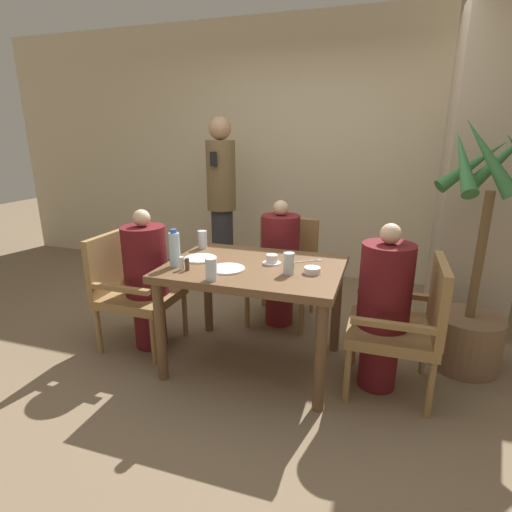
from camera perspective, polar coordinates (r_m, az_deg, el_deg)
name	(u,v)px	position (r m, az deg, el deg)	size (l,w,h in m)	color
ground_plane	(254,363)	(3.00, -0.26, -14.97)	(16.00, 16.00, 0.00)	#7A664C
wall_back	(314,153)	(4.60, 8.25, 14.41)	(8.00, 0.06, 2.80)	beige
pillar_stone	(484,167)	(3.64, 29.80, 11.03)	(0.56, 0.56, 2.70)	tan
dining_table	(254,279)	(2.72, -0.28, -3.38)	(1.17, 0.86, 0.75)	brown
chair_left_side	(131,286)	(3.21, -17.38, -4.08)	(0.53, 0.53, 0.88)	olive
diner_in_left_chair	(147,279)	(3.11, -15.36, -3.14)	(0.32, 0.32, 1.08)	#5B1419
chair_far_side	(284,266)	(3.53, 4.00, -1.41)	(0.53, 0.53, 0.88)	olive
diner_in_far_chair	(280,262)	(3.38, 3.44, -0.89)	(0.32, 0.32, 1.08)	maroon
chair_right_side	(406,322)	(2.67, 20.65, -8.77)	(0.53, 0.53, 0.88)	olive
diner_in_right_chair	(383,307)	(2.63, 17.74, -6.93)	(0.32, 0.32, 1.09)	#5B1419
standing_host	(222,198)	(4.25, -4.94, 8.23)	(0.30, 0.34, 1.77)	#2D2D33
potted_palm	(473,295)	(3.10, 28.63, -4.91)	(0.68, 0.69, 1.71)	brown
plate_main_left	(227,269)	(2.59, -4.10, -1.82)	(0.23, 0.23, 0.01)	white
plate_main_right	(200,258)	(2.83, -7.95, -0.34)	(0.23, 0.23, 0.01)	white
teacup_with_saucer	(272,260)	(2.71, 2.28, -0.52)	(0.13, 0.13, 0.06)	white
bowl_small	(312,270)	(2.54, 8.03, -2.04)	(0.10, 0.10, 0.04)	white
water_bottle	(175,249)	(2.68, -11.55, 0.97)	(0.07, 0.07, 0.25)	silver
glass_tall_near	(211,269)	(2.39, -6.43, -1.90)	(0.07, 0.07, 0.14)	silver
glass_tall_mid	(202,240)	(3.09, -7.66, 2.35)	(0.07, 0.07, 0.14)	silver
glass_tall_far	(289,263)	(2.50, 4.71, -1.07)	(0.07, 0.07, 0.14)	silver
salt_shaker	(182,263)	(2.62, -10.57, -1.03)	(0.03, 0.03, 0.09)	white
pepper_shaker	(187,264)	(2.60, -9.81, -1.16)	(0.03, 0.03, 0.08)	#4C3D2D
fork_beside_plate	(310,261)	(2.78, 7.79, -0.71)	(0.18, 0.13, 0.00)	silver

